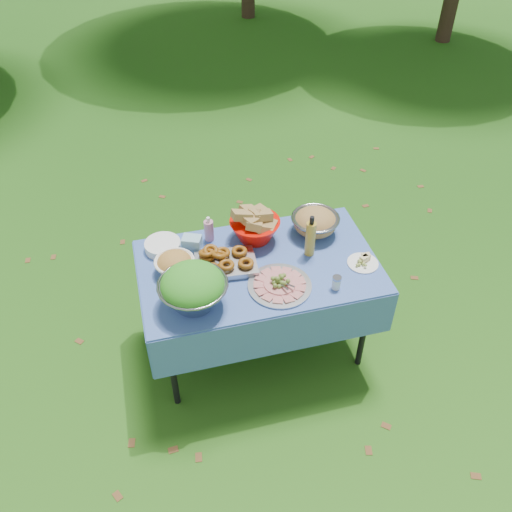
{
  "coord_description": "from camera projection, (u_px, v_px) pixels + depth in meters",
  "views": [
    {
      "loc": [
        -0.63,
        -2.36,
        3.01
      ],
      "look_at": [
        -0.02,
        0.0,
        0.84
      ],
      "focal_mm": 38.0,
      "sensor_mm": 36.0,
      "label": 1
    }
  ],
  "objects": [
    {
      "name": "plate_stack",
      "position": [
        163.0,
        246.0,
        3.42
      ],
      "size": [
        0.25,
        0.25,
        0.06
      ],
      "primitive_type": "cylinder",
      "rotation": [
        0.0,
        0.0,
        -0.13
      ],
      "color": "white",
      "rests_on": "picnic_table"
    },
    {
      "name": "shaker",
      "position": [
        336.0,
        283.0,
        3.15
      ],
      "size": [
        0.07,
        0.07,
        0.09
      ],
      "primitive_type": "cylinder",
      "rotation": [
        0.0,
        0.0,
        0.43
      ],
      "color": "white",
      "rests_on": "picnic_table"
    },
    {
      "name": "charcuterie_platter",
      "position": [
        280.0,
        281.0,
        3.15
      ],
      "size": [
        0.47,
        0.47,
        0.09
      ],
      "primitive_type": "cylinder",
      "rotation": [
        0.0,
        0.0,
        0.3
      ],
      "color": "#A3A6AA",
      "rests_on": "picnic_table"
    },
    {
      "name": "salad_bowl",
      "position": [
        193.0,
        288.0,
        2.99
      ],
      "size": [
        0.45,
        0.45,
        0.26
      ],
      "primitive_type": null,
      "rotation": [
        0.0,
        0.0,
        0.17
      ],
      "color": "gray",
      "rests_on": "picnic_table"
    },
    {
      "name": "oil_bottle",
      "position": [
        311.0,
        236.0,
        3.31
      ],
      "size": [
        0.08,
        0.08,
        0.29
      ],
      "primitive_type": "cylinder",
      "rotation": [
        0.0,
        0.0,
        -0.3
      ],
      "color": "gold",
      "rests_on": "picnic_table"
    },
    {
      "name": "cheese_plate",
      "position": [
        363.0,
        260.0,
        3.31
      ],
      "size": [
        0.22,
        0.22,
        0.05
      ],
      "primitive_type": "cylinder",
      "rotation": [
        0.0,
        0.0,
        0.16
      ],
      "color": "white",
      "rests_on": "picnic_table"
    },
    {
      "name": "pasta_bowl_white",
      "position": [
        175.0,
        263.0,
        3.23
      ],
      "size": [
        0.29,
        0.29,
        0.13
      ],
      "primitive_type": null,
      "rotation": [
        0.0,
        0.0,
        -0.24
      ],
      "color": "white",
      "rests_on": "picnic_table"
    },
    {
      "name": "picnic_table",
      "position": [
        259.0,
        308.0,
        3.57
      ],
      "size": [
        1.46,
        0.86,
        0.76
      ],
      "primitive_type": "cube",
      "color": "#78A8E8",
      "rests_on": "ground"
    },
    {
      "name": "bread_bowl",
      "position": [
        255.0,
        225.0,
        3.44
      ],
      "size": [
        0.36,
        0.36,
        0.22
      ],
      "primitive_type": null,
      "rotation": [
        0.0,
        0.0,
        0.13
      ],
      "color": "red",
      "rests_on": "picnic_table"
    },
    {
      "name": "wipes_box",
      "position": [
        192.0,
        244.0,
        3.39
      ],
      "size": [
        0.14,
        0.12,
        0.11
      ],
      "primitive_type": "cube",
      "rotation": [
        0.0,
        0.0,
        -0.4
      ],
      "color": "#95CDE6",
      "rests_on": "picnic_table"
    },
    {
      "name": "sanitizer_bottle",
      "position": [
        209.0,
        229.0,
        3.45
      ],
      "size": [
        0.08,
        0.08,
        0.18
      ],
      "primitive_type": "cylinder",
      "rotation": [
        0.0,
        0.0,
        -0.28
      ],
      "color": "pink",
      "rests_on": "picnic_table"
    },
    {
      "name": "fried_tray",
      "position": [
        226.0,
        262.0,
        3.28
      ],
      "size": [
        0.38,
        0.29,
        0.09
      ],
      "primitive_type": "cube",
      "rotation": [
        0.0,
        0.0,
        -0.08
      ],
      "color": "#A7A8AB",
      "rests_on": "picnic_table"
    },
    {
      "name": "ground",
      "position": [
        258.0,
        345.0,
        3.83
      ],
      "size": [
        80.0,
        80.0,
        0.0
      ],
      "primitive_type": "plane",
      "color": "black",
      "rests_on": "ground"
    },
    {
      "name": "pasta_bowl_steel",
      "position": [
        315.0,
        222.0,
        3.51
      ],
      "size": [
        0.32,
        0.32,
        0.17
      ],
      "primitive_type": null,
      "rotation": [
        0.0,
        0.0,
        -0.03
      ],
      "color": "gray",
      "rests_on": "picnic_table"
    }
  ]
}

